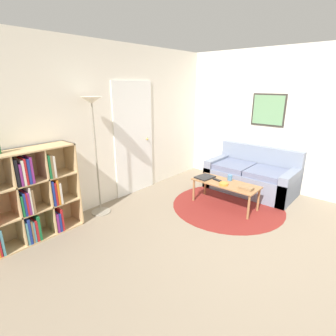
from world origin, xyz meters
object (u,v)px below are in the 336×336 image
couch (252,176)px  coffee_table (225,185)px  bowl (224,184)px  cup (230,178)px  floor_lamp (93,120)px  bookshelf (27,198)px  laptop (205,177)px

couch → coffee_table: (-0.96, 0.04, 0.10)m
bowl → cup: size_ratio=1.53×
cup → couch: bearing=-2.9°
floor_lamp → bowl: floor_lamp is taller
cup → bookshelf: bearing=152.1°
bookshelf → coffee_table: 2.92m
couch → cup: size_ratio=16.92×
bookshelf → laptop: bearing=-22.2°
floor_lamp → cup: floor_lamp is taller
floor_lamp → laptop: bearing=-33.2°
bowl → cup: (0.26, 0.03, 0.03)m
coffee_table → cup: (0.14, -0.00, 0.09)m
bowl → couch: bearing=-0.5°
floor_lamp → couch: (2.48, -1.41, -1.20)m
couch → cup: bearing=177.1°
cup → floor_lamp: bearing=140.4°
bookshelf → bowl: bearing=-30.9°
coffee_table → cup: size_ratio=11.63×
laptop → cup: 0.42m
coffee_table → bowl: size_ratio=7.58×
couch → cup: 0.85m
coffee_table → floor_lamp: bearing=138.0°
coffee_table → cup: cup is taller
floor_lamp → coffee_table: size_ratio=1.65×
coffee_table → laptop: size_ratio=3.24×
bookshelf → cup: 3.04m
bowl → cup: bearing=7.0°
floor_lamp → bowl: size_ratio=12.48×
floor_lamp → laptop: (1.49, -0.98, -1.05)m
couch → coffee_table: couch is taller
laptop → cup: bearing=-67.6°
floor_lamp → couch: floor_lamp is taller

